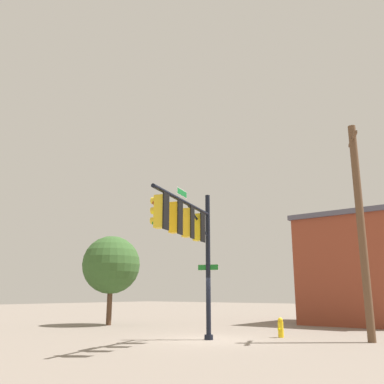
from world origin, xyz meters
TOP-DOWN VIEW (x-y plane):
  - ground_plane at (0.00, 0.00)m, footprint 120.00×120.00m
  - signal_pole_assembly at (2.19, 0.63)m, footprint 5.42×2.11m
  - utility_pole at (-3.03, 5.60)m, footprint 1.68×0.86m
  - fire_hydrant at (-2.63, 1.96)m, footprint 0.33×0.24m
  - tree_near at (-2.88, -9.38)m, footprint 3.51×3.51m
  - brick_building at (-13.33, 2.71)m, footprint 7.45×6.70m

SIDE VIEW (x-z plane):
  - ground_plane at x=0.00m, z-range 0.00..0.00m
  - fire_hydrant at x=-2.63m, z-range 0.00..0.83m
  - brick_building at x=-13.33m, z-range 0.01..6.65m
  - tree_near at x=-2.88m, z-range 0.90..6.23m
  - signal_pole_assembly at x=2.19m, z-range 1.13..7.22m
  - utility_pole at x=-3.03m, z-range 0.11..9.07m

